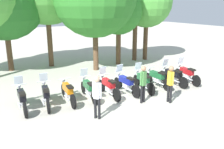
# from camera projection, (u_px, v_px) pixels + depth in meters

# --- Properties ---
(ground_plane) EXTENTS (80.00, 80.00, 0.00)m
(ground_plane) POSITION_uv_depth(u_px,v_px,m) (117.00, 94.00, 11.99)
(ground_plane) COLOR #BCB7A8
(motorcycle_0) EXTENTS (0.62, 2.19, 1.37)m
(motorcycle_0) POSITION_uv_depth(u_px,v_px,m) (22.00, 98.00, 10.04)
(motorcycle_0) COLOR black
(motorcycle_0) RESTS_ON ground_plane
(motorcycle_1) EXTENTS (0.71, 2.18, 1.37)m
(motorcycle_1) POSITION_uv_depth(u_px,v_px,m) (46.00, 95.00, 10.46)
(motorcycle_1) COLOR black
(motorcycle_1) RESTS_ON ground_plane
(motorcycle_2) EXTENTS (0.62, 2.19, 0.99)m
(motorcycle_2) POSITION_uv_depth(u_px,v_px,m) (68.00, 92.00, 10.86)
(motorcycle_2) COLOR black
(motorcycle_2) RESTS_ON ground_plane
(motorcycle_3) EXTENTS (0.62, 2.19, 1.37)m
(motorcycle_3) POSITION_uv_depth(u_px,v_px,m) (88.00, 88.00, 11.27)
(motorcycle_3) COLOR black
(motorcycle_3) RESTS_ON ground_plane
(motorcycle_4) EXTENTS (0.62, 2.19, 1.37)m
(motorcycle_4) POSITION_uv_depth(u_px,v_px,m) (108.00, 86.00, 11.59)
(motorcycle_4) COLOR black
(motorcycle_4) RESTS_ON ground_plane
(motorcycle_5) EXTENTS (0.62, 2.19, 1.37)m
(motorcycle_5) POSITION_uv_depth(u_px,v_px,m) (126.00, 83.00, 12.02)
(motorcycle_5) COLOR black
(motorcycle_5) RESTS_ON ground_plane
(motorcycle_6) EXTENTS (0.69, 2.18, 1.37)m
(motorcycle_6) POSITION_uv_depth(u_px,v_px,m) (143.00, 81.00, 12.41)
(motorcycle_6) COLOR black
(motorcycle_6) RESTS_ON ground_plane
(motorcycle_7) EXTENTS (0.62, 2.19, 0.99)m
(motorcycle_7) POSITION_uv_depth(u_px,v_px,m) (157.00, 78.00, 12.93)
(motorcycle_7) COLOR black
(motorcycle_7) RESTS_ON ground_plane
(motorcycle_8) EXTENTS (0.62, 2.19, 1.37)m
(motorcycle_8) POSITION_uv_depth(u_px,v_px,m) (172.00, 76.00, 13.29)
(motorcycle_8) COLOR black
(motorcycle_8) RESTS_ON ground_plane
(motorcycle_9) EXTENTS (0.67, 2.18, 1.37)m
(motorcycle_9) POSITION_uv_depth(u_px,v_px,m) (187.00, 74.00, 13.68)
(motorcycle_9) COLOR black
(motorcycle_9) RESTS_ON ground_plane
(person_0) EXTENTS (0.41, 0.27, 1.74)m
(person_0) POSITION_uv_depth(u_px,v_px,m) (143.00, 81.00, 10.65)
(person_0) COLOR black
(person_0) RESTS_ON ground_plane
(person_1) EXTENTS (0.23, 0.40, 1.73)m
(person_1) POSITION_uv_depth(u_px,v_px,m) (170.00, 81.00, 10.69)
(person_1) COLOR black
(person_1) RESTS_ON ground_plane
(person_2) EXTENTS (0.32, 0.37, 1.76)m
(person_2) POSITION_uv_depth(u_px,v_px,m) (97.00, 94.00, 9.12)
(person_2) COLOR black
(person_2) RESTS_ON ground_plane
(tree_5) EXTENTS (3.36, 3.36, 5.60)m
(tree_5) POSITION_uv_depth(u_px,v_px,m) (119.00, 11.00, 16.88)
(tree_5) COLOR brown
(tree_5) RESTS_ON ground_plane
(tree_7) EXTENTS (3.91, 3.91, 6.50)m
(tree_7) POSITION_uv_depth(u_px,v_px,m) (147.00, 2.00, 18.40)
(tree_7) COLOR brown
(tree_7) RESTS_ON ground_plane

